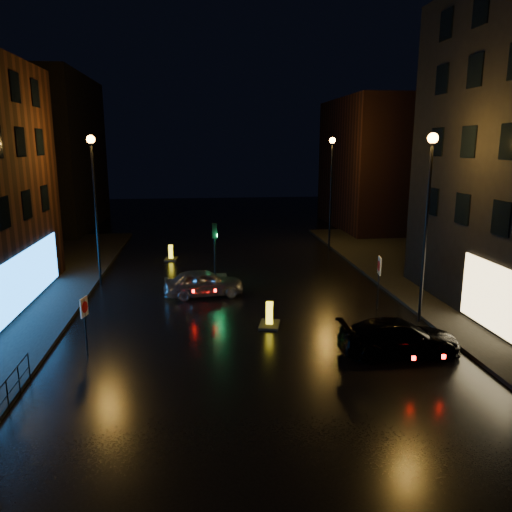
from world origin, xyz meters
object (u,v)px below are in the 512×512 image
object	(u,v)px
dark_sedan	(399,337)
bollard_far	(171,256)
traffic_signal	(215,272)
bollard_near	(269,321)
road_sign_left	(84,312)
silver_hatchback	(204,283)
road_sign_right	(379,270)

from	to	relation	value
dark_sedan	bollard_far	bearing A→B (deg)	29.82
traffic_signal	bollard_near	distance (m)	8.11
dark_sedan	road_sign_left	xyz separation A→B (m)	(-11.91, 1.41, 1.02)
silver_hatchback	bollard_far	xyz separation A→B (m)	(-2.16, 8.74, -0.49)
silver_hatchback	bollard_far	world-z (taller)	silver_hatchback
bollard_far	road_sign_left	bearing A→B (deg)	-92.10
traffic_signal	silver_hatchback	bearing A→B (deg)	-103.72
silver_hatchback	bollard_near	size ratio (longest dim) A/B	2.89
traffic_signal	road_sign_left	size ratio (longest dim) A/B	1.52
traffic_signal	road_sign_right	size ratio (longest dim) A/B	1.32
road_sign_right	traffic_signal	bearing A→B (deg)	-28.27
road_sign_left	road_sign_right	xyz separation A→B (m)	(12.99, 3.86, 0.26)
silver_hatchback	road_sign_right	xyz separation A→B (m)	(8.41, -3.18, 1.24)
dark_sedan	road_sign_left	world-z (taller)	road_sign_left
bollard_far	road_sign_left	xyz separation A→B (m)	(-2.42, -15.78, 1.47)
dark_sedan	bollard_far	size ratio (longest dim) A/B	3.64
silver_hatchback	bollard_near	distance (m)	5.66
bollard_far	road_sign_right	size ratio (longest dim) A/B	0.49
dark_sedan	road_sign_left	distance (m)	12.04
traffic_signal	bollard_far	distance (m)	6.48
dark_sedan	road_sign_right	xyz separation A→B (m)	(1.08, 5.27, 1.28)
silver_hatchback	bollard_far	size ratio (longest dim) A/B	3.28
silver_hatchback	dark_sedan	bearing A→B (deg)	-145.56
dark_sedan	road_sign_right	world-z (taller)	road_sign_right
dark_sedan	bollard_near	distance (m)	5.76
bollard_near	road_sign_right	xyz separation A→B (m)	(5.59, 1.70, 1.71)
silver_hatchback	road_sign_right	world-z (taller)	road_sign_right
road_sign_right	bollard_far	bearing A→B (deg)	-38.17
silver_hatchback	bollard_near	xyz separation A→B (m)	(2.83, -4.88, -0.47)
silver_hatchback	bollard_near	world-z (taller)	silver_hatchback
bollard_near	bollard_far	size ratio (longest dim) A/B	1.13
road_sign_right	silver_hatchback	bearing A→B (deg)	-10.46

